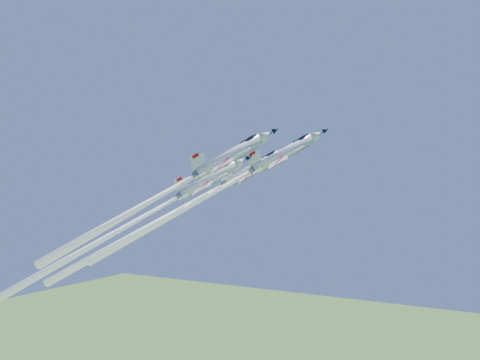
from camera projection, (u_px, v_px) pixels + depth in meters
The scene contains 4 objects.
jet_lead at pixel (208, 196), 100.38m from camera, with size 37.48×19.66×34.37m.
jet_left at pixel (169, 215), 106.20m from camera, with size 41.04×21.65×38.61m.
jet_right at pixel (158, 197), 92.42m from camera, with size 35.89×18.76×32.46m.
jet_slot at pixel (120, 230), 103.26m from camera, with size 42.65×22.52×40.60m.
Camera 1 is at (48.63, -84.45, 87.40)m, focal length 40.00 mm.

